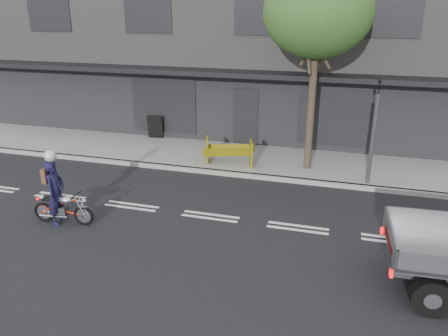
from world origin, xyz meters
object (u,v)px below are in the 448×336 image
construction_barrier (227,153)px  traffic_light_pole (373,138)px  rider (56,192)px  sandwich_board (155,127)px  street_tree (318,12)px  motorcycle (63,207)px

construction_barrier → traffic_light_pole: bearing=-2.7°
rider → sandwich_board: 7.44m
street_tree → traffic_light_pole: bearing=-23.0°
rider → construction_barrier: rider is taller
motorcycle → construction_barrier: bearing=53.0°
street_tree → sandwich_board: bearing=164.6°
motorcycle → sandwich_board: size_ratio=1.70×
rider → construction_barrier: bearing=-38.3°
motorcycle → rider: 0.44m
traffic_light_pole → rider: traffic_light_pole is taller
traffic_light_pole → rider: (-8.00, -4.77, -0.78)m
street_tree → motorcycle: street_tree is taller
traffic_light_pole → motorcycle: traffic_light_pole is taller
traffic_light_pole → rider: 9.35m
rider → traffic_light_pole: bearing=-64.1°
sandwich_board → motorcycle: bearing=-92.3°
street_tree → traffic_light_pole: (2.00, -0.85, -3.63)m
sandwich_board → street_tree: bearing=-23.0°
rider → construction_barrier: 5.98m
street_tree → rider: bearing=-136.9°
traffic_light_pole → construction_barrier: traffic_light_pole is taller
motorcycle → sandwich_board: (-0.68, 7.42, 0.20)m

